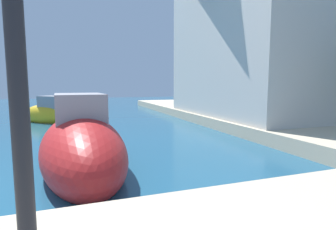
% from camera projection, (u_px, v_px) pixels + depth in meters
% --- Properties ---
extents(quay_promenade, '(44.00, 32.00, 0.50)m').
position_uv_depth(quay_promenade, '(108.00, 178.00, 5.34)').
color(quay_promenade, beige).
rests_on(quay_promenade, ground).
extents(moored_boat_1, '(3.79, 3.58, 1.81)m').
position_uv_depth(moored_boat_1, '(50.00, 114.00, 15.28)').
color(moored_boat_1, gold).
rests_on(moored_boat_1, ground).
extents(moored_boat_5, '(2.28, 5.16, 2.31)m').
position_uv_depth(moored_boat_5, '(82.00, 147.00, 6.61)').
color(moored_boat_5, '#B21E1E').
rests_on(moored_boat_5, ground).
extents(waterfront_building_main, '(6.00, 10.05, 8.42)m').
position_uv_depth(waterfront_building_main, '(253.00, 36.00, 14.34)').
color(waterfront_building_main, beige).
rests_on(waterfront_building_main, quay_promenade).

